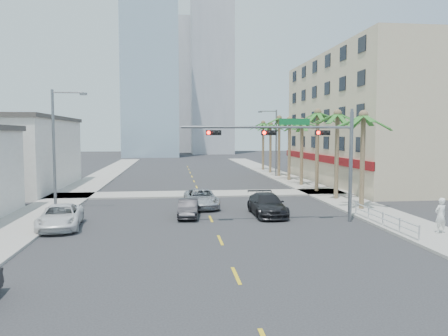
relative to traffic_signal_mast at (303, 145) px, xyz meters
name	(u,v)px	position (x,y,z in m)	size (l,w,h in m)	color
ground	(230,262)	(-5.78, -7.95, -5.06)	(260.00, 260.00, 0.00)	#262628
sidewalk_right	(329,195)	(6.22, 12.05, -4.99)	(4.00, 120.00, 0.15)	gray
sidewalk_left	(65,199)	(-17.78, 12.05, -4.99)	(4.00, 120.00, 0.15)	gray
sidewalk_cross	(200,194)	(-5.78, 14.05, -4.99)	(80.00, 4.00, 0.15)	gray
building_right	(382,119)	(16.21, 22.05, 2.43)	(15.25, 28.00, 15.00)	beige
building_left_far	(7,155)	(-25.28, 20.05, -1.46)	(11.00, 18.00, 7.20)	beige
tower_far_left	(151,62)	(-13.78, 87.05, 18.94)	(14.00, 14.00, 48.00)	#99B2C6
tower_far_right	(212,51)	(3.22, 102.05, 24.94)	(12.00, 12.00, 60.00)	#ADADB2
tower_far_center	(171,87)	(-8.78, 117.05, 15.94)	(16.00, 16.00, 42.00)	#ADADB2
traffic_signal_mast	(303,145)	(0.00, 0.00, 0.00)	(11.12, 0.54, 7.20)	slate
palm_tree_0	(364,116)	(5.82, 4.05, 2.02)	(4.80, 4.80, 7.80)	brown
palm_tree_1	(338,115)	(5.82, 9.25, 2.37)	(4.80, 4.80, 8.16)	brown
palm_tree_2	(318,113)	(5.82, 14.45, 2.72)	(4.80, 4.80, 8.52)	brown
palm_tree_3	(302,122)	(5.82, 19.65, 2.02)	(4.80, 4.80, 7.80)	brown
palm_tree_4	(290,120)	(5.82, 24.85, 2.37)	(4.80, 4.80, 8.16)	brown
palm_tree_5	(279,119)	(5.82, 30.05, 2.72)	(4.80, 4.80, 8.52)	brown
palm_tree_6	(271,125)	(5.82, 35.25, 2.02)	(4.80, 4.80, 7.80)	brown
palm_tree_7	(263,123)	(5.82, 40.45, 2.37)	(4.80, 4.80, 8.16)	brown
streetlight_left	(57,144)	(-16.78, 6.05, 0.00)	(2.55, 0.25, 9.00)	slate
streetlight_right	(275,139)	(5.21, 30.05, 0.00)	(2.55, 0.25, 9.00)	slate
guardrail	(383,217)	(4.52, -1.95, -4.39)	(0.08, 8.08, 1.00)	silver
car_parked_far	(60,217)	(-15.18, 0.19, -4.34)	(2.38, 5.16, 1.43)	white
car_lane_left	(188,208)	(-7.28, 2.83, -4.43)	(1.34, 3.83, 1.26)	black
car_lane_center	(201,198)	(-6.13, 6.76, -4.34)	(2.40, 5.21, 1.45)	silver
car_lane_right	(267,205)	(-1.70, 2.92, -4.29)	(2.16, 5.32, 1.54)	black
pedestrian	(441,215)	(6.77, -4.29, -3.90)	(0.74, 0.48, 2.02)	white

